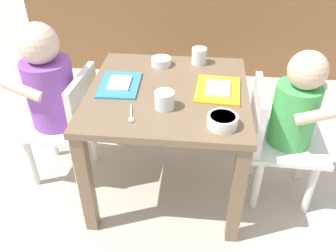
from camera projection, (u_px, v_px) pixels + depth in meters
name	position (u px, v px, depth m)	size (l,w,h in m)	color
ground_plane	(168.00, 181.00, 1.57)	(7.00, 7.00, 0.00)	beige
kitchen_cabinet_back	(187.00, 1.00, 2.28)	(2.02, 0.30, 0.88)	brown
dining_table	(168.00, 108.00, 1.35)	(0.58, 0.59, 0.46)	#7A6047
seated_child_left	(52.00, 90.00, 1.38)	(0.30, 0.30, 0.69)	white
seated_child_right	(291.00, 113.00, 1.30)	(0.29, 0.29, 0.64)	white
dog	(189.00, 79.00, 1.94)	(0.42, 0.26, 0.30)	tan
food_tray_left	(120.00, 84.00, 1.32)	(0.15, 0.20, 0.02)	#388CD8
food_tray_right	(218.00, 89.00, 1.29)	(0.17, 0.21, 0.02)	gold
water_cup_left	(165.00, 101.00, 1.19)	(0.07, 0.07, 0.06)	white
water_cup_right	(199.00, 57.00, 1.46)	(0.06, 0.06, 0.07)	white
cereal_bowl_right_side	(161.00, 61.00, 1.46)	(0.08, 0.08, 0.03)	white
cereal_bowl_left_side	(222.00, 121.00, 1.10)	(0.10, 0.10, 0.04)	white
spoon_by_left_tray	(131.00, 115.00, 1.16)	(0.03, 0.10, 0.01)	silver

